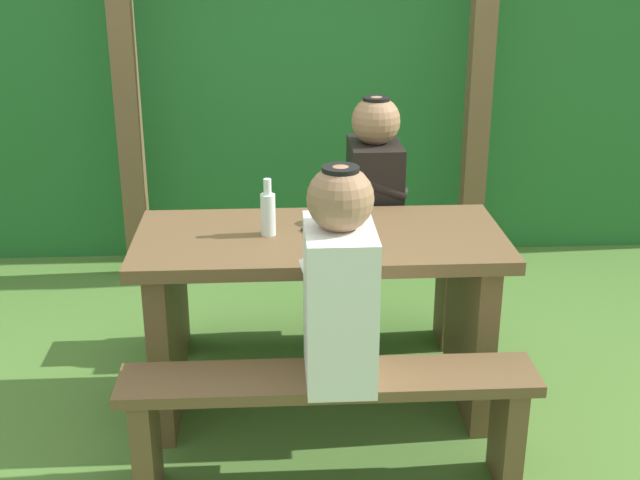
# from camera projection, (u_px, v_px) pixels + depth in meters

# --- Properties ---
(ground_plane) EXTENTS (12.00, 12.00, 0.00)m
(ground_plane) POSITION_uv_depth(u_px,v_px,m) (320.00, 405.00, 3.42)
(ground_plane) COLOR #4E7731
(hedge_backdrop) EXTENTS (6.40, 0.63, 1.76)m
(hedge_backdrop) POSITION_uv_depth(u_px,v_px,m) (301.00, 96.00, 4.98)
(hedge_backdrop) COLOR #24682C
(hedge_backdrop) RESTS_ON ground_plane
(pergola_post_left) EXTENTS (0.12, 0.12, 1.93)m
(pergola_post_left) POSITION_uv_depth(u_px,v_px,m) (127.00, 104.00, 4.34)
(pergola_post_left) COLOR brown
(pergola_post_left) RESTS_ON ground_plane
(pergola_post_right) EXTENTS (0.12, 0.12, 1.93)m
(pergola_post_right) POSITION_uv_depth(u_px,v_px,m) (478.00, 100.00, 4.43)
(pergola_post_right) COLOR brown
(pergola_post_right) RESTS_ON ground_plane
(picnic_table) EXTENTS (1.40, 0.64, 0.75)m
(picnic_table) POSITION_uv_depth(u_px,v_px,m) (320.00, 292.00, 3.24)
(picnic_table) COLOR brown
(picnic_table) RESTS_ON ground_plane
(bench_near) EXTENTS (1.40, 0.24, 0.45)m
(bench_near) POSITION_uv_depth(u_px,v_px,m) (329.00, 408.00, 2.81)
(bench_near) COLOR brown
(bench_near) RESTS_ON ground_plane
(bench_far) EXTENTS (1.40, 0.24, 0.45)m
(bench_far) POSITION_uv_depth(u_px,v_px,m) (313.00, 282.00, 3.80)
(bench_far) COLOR brown
(bench_far) RESTS_ON ground_plane
(person_white_shirt) EXTENTS (0.25, 0.35, 0.72)m
(person_white_shirt) POSITION_uv_depth(u_px,v_px,m) (339.00, 283.00, 2.66)
(person_white_shirt) COLOR white
(person_white_shirt) RESTS_ON bench_near
(person_black_coat) EXTENTS (0.25, 0.35, 0.72)m
(person_black_coat) POSITION_uv_depth(u_px,v_px,m) (374.00, 185.00, 3.65)
(person_black_coat) COLOR black
(person_black_coat) RESTS_ON bench_far
(drinking_glass) EXTENTS (0.08, 0.08, 0.08)m
(drinking_glass) POSITION_uv_depth(u_px,v_px,m) (327.00, 214.00, 3.26)
(drinking_glass) COLOR silver
(drinking_glass) RESTS_ON picnic_table
(bottle_left) EXTENTS (0.06, 0.06, 0.22)m
(bottle_left) POSITION_uv_depth(u_px,v_px,m) (268.00, 212.00, 3.12)
(bottle_left) COLOR silver
(bottle_left) RESTS_ON picnic_table
(cell_phone) EXTENTS (0.12, 0.16, 0.01)m
(cell_phone) POSITION_uv_depth(u_px,v_px,m) (317.00, 233.00, 3.15)
(cell_phone) COLOR black
(cell_phone) RESTS_ON picnic_table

